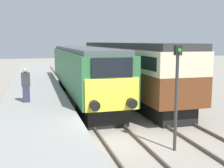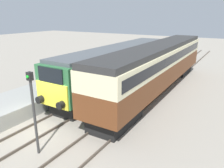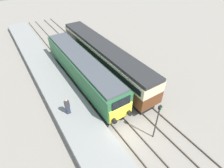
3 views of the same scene
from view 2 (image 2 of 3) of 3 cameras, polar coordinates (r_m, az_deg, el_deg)
The scene contains 8 objects.
ground_plane at distance 13.45m, azimuth -17.98°, elevation -11.04°, with size 120.00×120.00×0.00m, color gray.
platform_left at distance 20.75m, azimuth -7.67°, elevation 1.28°, with size 3.50×50.00×0.94m.
rails_near_track at distance 16.72m, azimuth -5.13°, elevation -4.15°, with size 1.51×60.00×0.14m.
rails_far_track at distance 15.11m, azimuth 5.43°, elevation -6.62°, with size 1.50×60.00×0.14m.
locomotive at distance 19.32m, azimuth 1.66°, elevation 5.19°, with size 2.70×16.30×3.68m.
passenger_carriage at distance 18.55m, azimuth 12.03°, elevation 5.33°, with size 2.75×18.44×4.00m.
person_on_platform at distance 18.11m, azimuth -16.27°, elevation 2.79°, with size 0.44×0.26×1.79m.
signal_post at distance 10.30m, azimuth -19.85°, elevation -5.75°, with size 0.24×0.28×3.96m.
Camera 2 is at (9.26, -7.47, 6.26)m, focal length 35.00 mm.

